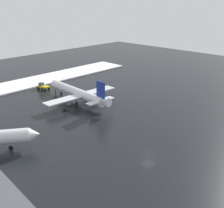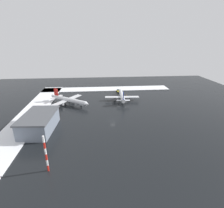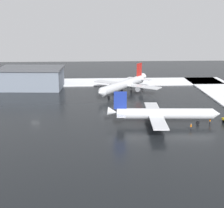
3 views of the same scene
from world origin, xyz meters
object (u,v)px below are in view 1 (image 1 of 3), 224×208
pushback_tug (43,86)px  ground_crew_mid_apron (55,90)px  airplane_foreground_jet (78,93)px  ground_crew_by_nose_gear (77,91)px

pushback_tug → ground_crew_mid_apron: size_ratio=2.93×
airplane_foreground_jet → ground_crew_by_nose_gear: 8.67m
ground_crew_by_nose_gear → ground_crew_mid_apron: same height
airplane_foreground_jet → pushback_tug: 19.86m
pushback_tug → ground_crew_mid_apron: (6.48, 0.98, -0.31)m
ground_crew_mid_apron → pushback_tug: bearing=-100.5°
ground_crew_by_nose_gear → ground_crew_mid_apron: bearing=-61.9°
ground_crew_by_nose_gear → ground_crew_mid_apron: (-6.54, -4.47, 0.00)m
pushback_tug → ground_crew_by_nose_gear: (13.02, 5.45, -0.31)m
ground_crew_by_nose_gear → airplane_foreground_jet: bearing=47.2°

